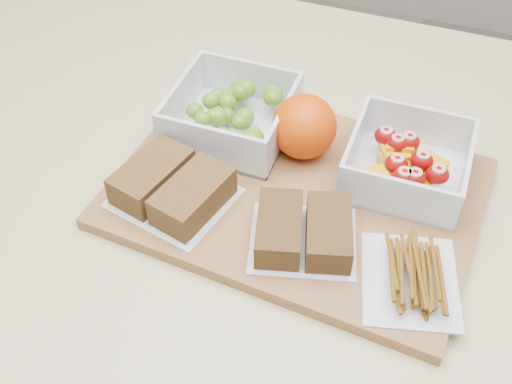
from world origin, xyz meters
TOP-DOWN VIEW (x-y plane):
  - counter at (0.00, 0.00)m, footprint 1.20×0.90m
  - cutting_board at (0.02, 0.01)m, footprint 0.44×0.33m
  - grape_container at (-0.08, 0.09)m, footprint 0.14×0.14m
  - fruit_container at (0.14, 0.08)m, footprint 0.14×0.14m
  - orange at (0.01, 0.08)m, footprint 0.08×0.08m
  - sandwich_bag_left at (-0.11, -0.05)m, footprint 0.15×0.14m
  - sandwich_bag_center at (0.05, -0.06)m, footprint 0.14×0.13m
  - pretzel_bag at (0.18, -0.07)m, footprint 0.13×0.14m

SIDE VIEW (x-z plane):
  - counter at x=0.00m, z-range 0.00..0.90m
  - cutting_board at x=0.02m, z-range 0.90..0.92m
  - pretzel_bag at x=0.18m, z-range 0.92..0.94m
  - sandwich_bag_center at x=0.05m, z-range 0.92..0.95m
  - sandwich_bag_left at x=-0.11m, z-range 0.92..0.96m
  - fruit_container at x=0.14m, z-range 0.91..0.97m
  - grape_container at x=-0.08m, z-range 0.91..0.97m
  - orange at x=0.01m, z-range 0.92..1.00m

